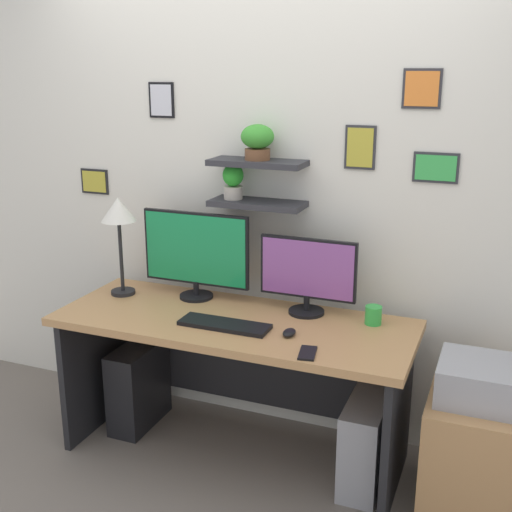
# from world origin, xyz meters

# --- Properties ---
(ground_plane) EXTENTS (8.00, 8.00, 0.00)m
(ground_plane) POSITION_xyz_m (0.00, 0.00, 0.00)
(ground_plane) COLOR #70665B
(back_wall_assembly) EXTENTS (4.40, 0.24, 2.70)m
(back_wall_assembly) POSITION_xyz_m (0.00, 0.44, 1.35)
(back_wall_assembly) COLOR silver
(back_wall_assembly) RESTS_ON ground
(desk) EXTENTS (1.77, 0.68, 0.75)m
(desk) POSITION_xyz_m (0.00, 0.06, 0.54)
(desk) COLOR tan
(desk) RESTS_ON ground
(monitor_left) EXTENTS (0.60, 0.18, 0.47)m
(monitor_left) POSITION_xyz_m (-0.31, 0.22, 1.00)
(monitor_left) COLOR black
(monitor_left) RESTS_ON desk
(monitor_right) EXTENTS (0.49, 0.18, 0.39)m
(monitor_right) POSITION_xyz_m (0.31, 0.22, 0.96)
(monitor_right) COLOR black
(monitor_right) RESTS_ON desk
(keyboard) EXTENTS (0.44, 0.14, 0.02)m
(keyboard) POSITION_xyz_m (-0.00, -0.10, 0.76)
(keyboard) COLOR black
(keyboard) RESTS_ON desk
(computer_mouse) EXTENTS (0.06, 0.09, 0.03)m
(computer_mouse) POSITION_xyz_m (0.32, -0.09, 0.77)
(computer_mouse) COLOR black
(computer_mouse) RESTS_ON desk
(desk_lamp) EXTENTS (0.18, 0.18, 0.53)m
(desk_lamp) POSITION_xyz_m (-0.71, 0.12, 1.18)
(desk_lamp) COLOR black
(desk_lamp) RESTS_ON desk
(cell_phone) EXTENTS (0.09, 0.15, 0.01)m
(cell_phone) POSITION_xyz_m (0.46, -0.25, 0.76)
(cell_phone) COLOR black
(cell_phone) RESTS_ON desk
(coffee_mug) EXTENTS (0.08, 0.08, 0.09)m
(coffee_mug) POSITION_xyz_m (0.65, 0.19, 0.80)
(coffee_mug) COLOR green
(coffee_mug) RESTS_ON desk
(drawer_cabinet) EXTENTS (0.44, 0.50, 0.55)m
(drawer_cabinet) POSITION_xyz_m (1.18, -0.00, 0.28)
(drawer_cabinet) COLOR tan
(drawer_cabinet) RESTS_ON ground
(printer) EXTENTS (0.38, 0.34, 0.17)m
(printer) POSITION_xyz_m (1.18, -0.00, 0.64)
(printer) COLOR #9E9EA3
(printer) RESTS_ON drawer_cabinet
(computer_tower_left) EXTENTS (0.18, 0.40, 0.47)m
(computer_tower_left) POSITION_xyz_m (-0.62, 0.08, 0.23)
(computer_tower_left) COLOR black
(computer_tower_left) RESTS_ON ground
(computer_tower_right) EXTENTS (0.18, 0.40, 0.44)m
(computer_tower_right) POSITION_xyz_m (0.68, -0.01, 0.22)
(computer_tower_right) COLOR #99999E
(computer_tower_right) RESTS_ON ground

